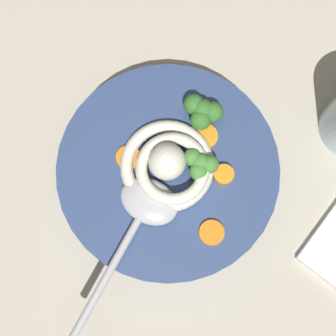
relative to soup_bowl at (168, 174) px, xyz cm
name	(u,v)px	position (x,y,z in cm)	size (l,w,h in cm)	color
table_slab	(164,158)	(-1.11, 2.75, -5.10)	(102.40, 102.40, 4.26)	#BCB29E
soup_bowl	(168,174)	(0.00, 0.00, 0.00)	(22.98, 22.98, 5.75)	#334775
noodle_pile	(169,165)	(0.07, -0.01, 4.10)	(10.51, 10.30, 4.22)	silver
soup_spoon	(142,213)	(-1.57, -5.18, 3.58)	(8.24, 17.45, 1.60)	#B7B7BC
broccoli_floret_front	(202,111)	(2.31, 5.95, 4.83)	(4.14, 3.57, 3.28)	#7A9E60
broccoli_floret_beside_noodles	(200,164)	(3.10, 0.68, 4.58)	(3.63, 3.13, 2.87)	#7A9E60
carrot_slice_far	(205,136)	(3.05, 3.99, 3.05)	(2.71, 2.71, 0.53)	orange
carrot_slice_extra_a	(212,233)	(5.55, -5.58, 3.00)	(2.52, 2.52, 0.43)	orange
carrot_slice_right	(224,175)	(5.67, 0.39, 3.18)	(2.06, 2.06, 0.80)	orange
carrot_slice_extra_b	(129,158)	(-4.15, 0.19, 3.02)	(2.57, 2.57, 0.48)	orange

